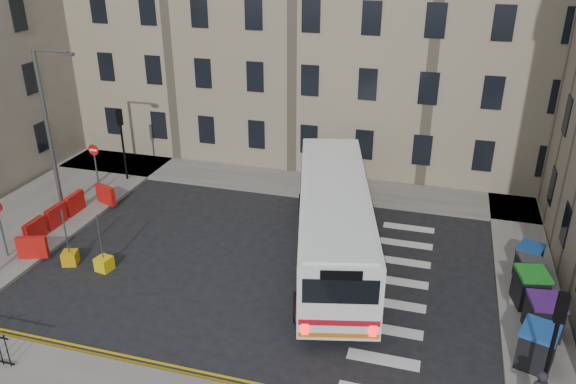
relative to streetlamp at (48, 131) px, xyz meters
The scene contains 18 objects.
ground 13.85m from the streetlamp, ahead, with size 120.00×120.00×0.00m, color black.
pavement_north 10.52m from the streetlamp, 43.32° to the left, with size 36.00×3.20×0.15m, color slate.
pavement_east 22.50m from the streetlamp, ahead, with size 2.40×26.00×0.15m, color slate.
pavement_west 4.49m from the streetlamp, 135.00° to the right, with size 6.00×22.00×0.15m, color slate.
terrace_north 15.38m from the streetlamp, 66.04° to the left, with size 38.30×10.80×17.20m.
traffic_light_east 22.91m from the streetlamp, 19.15° to the right, with size 0.28×0.22×4.10m.
traffic_light_nw 4.84m from the streetlamp, 77.47° to the left, with size 0.28×0.22×4.10m.
streetlamp is the anchor object (origin of this frame).
no_entry_north 3.41m from the streetlamp, 78.69° to the left, with size 0.60×0.08×3.00m.
roadworks_barriers 4.15m from the streetlamp, 52.28° to the right, with size 1.66×6.26×1.00m.
bus 14.25m from the streetlamp, ahead, with size 5.64×12.60×3.35m.
wheelie_bin_a 22.65m from the streetlamp, 13.94° to the right, with size 1.42×1.53×1.38m.
wheelie_bin_b 22.67m from the streetlamp, ahead, with size 1.26×1.40×1.39m.
wheelie_bin_c 22.21m from the streetlamp, ahead, with size 1.32×1.44×1.38m.
wheelie_bin_d 22.23m from the streetlamp, ahead, with size 1.06×1.17×1.12m.
wheelie_bin_e 22.33m from the streetlamp, ahead, with size 1.23×1.32×1.18m.
bollard_yellow 7.66m from the streetlamp, 39.29° to the right, with size 0.60×0.60×0.60m, color yellow.
bollard_chevron 6.68m from the streetlamp, 50.50° to the right, with size 0.60×0.60×0.60m, color #CC980C.
Camera 1 is at (4.99, -19.29, 12.80)m, focal length 35.00 mm.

